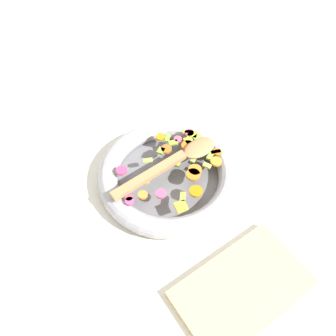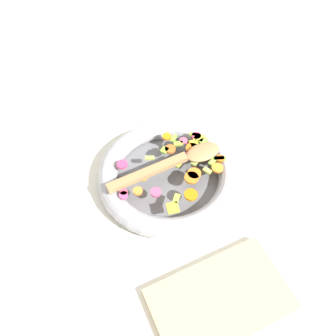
{
  "view_description": "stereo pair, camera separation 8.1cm",
  "coord_description": "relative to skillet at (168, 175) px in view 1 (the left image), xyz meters",
  "views": [
    {
      "loc": [
        -0.28,
        -0.4,
        0.69
      ],
      "look_at": [
        0.0,
        0.0,
        0.05
      ],
      "focal_mm": 35.0,
      "sensor_mm": 36.0,
      "label": 1
    },
    {
      "loc": [
        -0.21,
        -0.44,
        0.69
      ],
      "look_at": [
        0.0,
        0.0,
        0.05
      ],
      "focal_mm": 35.0,
      "sensor_mm": 36.0,
      "label": 2
    }
  ],
  "objects": [
    {
      "name": "ground_plane",
      "position": [
        0.0,
        0.0,
        -0.02
      ],
      "size": [
        4.0,
        4.0,
        0.0
      ],
      "primitive_type": "plane",
      "color": "silver"
    },
    {
      "name": "skillet",
      "position": [
        0.0,
        0.0,
        0.0
      ],
      "size": [
        0.36,
        0.36,
        0.05
      ],
      "color": "slate",
      "rests_on": "ground_plane"
    },
    {
      "name": "chopped_vegetables",
      "position": [
        0.04,
        -0.0,
        0.03
      ],
      "size": [
        0.29,
        0.24,
        0.01
      ],
      "color": "orange",
      "rests_on": "skillet"
    },
    {
      "name": "wooden_spoon",
      "position": [
        0.03,
        0.0,
        0.04
      ],
      "size": [
        0.3,
        0.06,
        0.01
      ],
      "color": "#A87F51",
      "rests_on": "chopped_vegetables"
    },
    {
      "name": "cutting_board",
      "position": [
        -0.03,
        -0.32,
        -0.01
      ],
      "size": [
        0.27,
        0.16,
        0.02
      ],
      "color": "tan",
      "rests_on": "ground_plane"
    }
  ]
}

